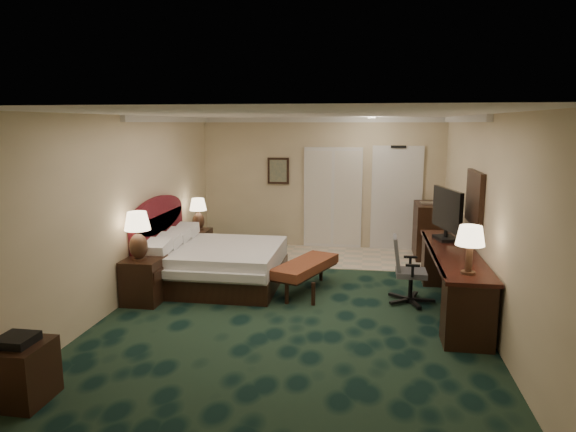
% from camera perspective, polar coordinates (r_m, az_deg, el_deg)
% --- Properties ---
extents(floor, '(5.00, 7.50, 0.00)m').
position_cam_1_polar(floor, '(7.40, 0.85, -10.16)').
color(floor, black).
rests_on(floor, ground).
extents(ceiling, '(5.00, 7.50, 0.00)m').
position_cam_1_polar(ceiling, '(6.94, 0.91, 11.23)').
color(ceiling, white).
rests_on(ceiling, wall_back).
extents(wall_back, '(5.00, 0.00, 2.70)m').
position_cam_1_polar(wall_back, '(10.73, 3.70, 3.65)').
color(wall_back, '#C0AE88').
rests_on(wall_back, ground).
extents(wall_front, '(5.00, 0.00, 2.70)m').
position_cam_1_polar(wall_front, '(3.49, -7.94, -10.54)').
color(wall_front, '#C0AE88').
rests_on(wall_front, ground).
extents(wall_left, '(0.00, 7.50, 2.70)m').
position_cam_1_polar(wall_left, '(7.79, -17.64, 0.68)').
color(wall_left, '#C0AE88').
rests_on(wall_left, ground).
extents(wall_right, '(0.00, 7.50, 2.70)m').
position_cam_1_polar(wall_right, '(7.14, 21.16, -0.37)').
color(wall_right, '#C0AE88').
rests_on(wall_right, ground).
extents(crown_molding, '(5.00, 7.50, 0.10)m').
position_cam_1_polar(crown_molding, '(6.94, 0.91, 10.82)').
color(crown_molding, white).
rests_on(crown_molding, wall_back).
extents(tile_patch, '(3.20, 1.70, 0.01)m').
position_cam_1_polar(tile_patch, '(10.10, 8.27, -4.62)').
color(tile_patch, beige).
rests_on(tile_patch, ground).
extents(headboard, '(0.12, 2.00, 1.40)m').
position_cam_1_polar(headboard, '(8.78, -14.16, -2.43)').
color(headboard, '#530D13').
rests_on(headboard, ground).
extents(entry_door, '(1.02, 0.06, 2.18)m').
position_cam_1_polar(entry_door, '(10.71, 11.95, 1.82)').
color(entry_door, white).
rests_on(entry_door, ground).
extents(closet_doors, '(1.20, 0.06, 2.10)m').
position_cam_1_polar(closet_doors, '(10.71, 4.99, 2.01)').
color(closet_doors, silver).
rests_on(closet_doors, ground).
extents(wall_art, '(0.45, 0.06, 0.55)m').
position_cam_1_polar(wall_art, '(10.79, -1.09, 5.04)').
color(wall_art, '#516359').
rests_on(wall_art, wall_back).
extents(wall_mirror, '(0.05, 0.95, 0.75)m').
position_cam_1_polar(wall_mirror, '(7.69, 20.04, 1.92)').
color(wall_mirror, white).
rests_on(wall_mirror, wall_right).
extents(bed, '(2.00, 1.85, 0.63)m').
position_cam_1_polar(bed, '(8.42, -7.79, -5.44)').
color(bed, silver).
rests_on(bed, ground).
extents(nightstand_near, '(0.52, 0.60, 0.65)m').
position_cam_1_polar(nightstand_near, '(7.82, -15.69, -6.90)').
color(nightstand_near, black).
rests_on(nightstand_near, ground).
extents(nightstand_far, '(0.45, 0.51, 0.56)m').
position_cam_1_polar(nightstand_far, '(10.10, -9.96, -3.07)').
color(nightstand_far, black).
rests_on(nightstand_far, ground).
extents(lamp_near, '(0.47, 0.47, 0.70)m').
position_cam_1_polar(lamp_near, '(7.61, -16.33, -2.14)').
color(lamp_near, black).
rests_on(lamp_near, nightstand_near).
extents(lamp_far, '(0.36, 0.36, 0.61)m').
position_cam_1_polar(lamp_far, '(9.97, -9.94, 0.20)').
color(lamp_far, black).
rests_on(lamp_far, nightstand_far).
extents(bed_bench, '(0.97, 1.48, 0.47)m').
position_cam_1_polar(bed_bench, '(8.03, 1.91, -6.72)').
color(bed_bench, brown).
rests_on(bed_bench, ground).
extents(side_table, '(0.53, 0.53, 0.57)m').
position_cam_1_polar(side_table, '(5.61, -27.65, -15.15)').
color(side_table, black).
rests_on(side_table, ground).
extents(desk, '(0.62, 2.90, 0.84)m').
position_cam_1_polar(desk, '(7.57, 17.78, -6.86)').
color(desk, black).
rests_on(desk, ground).
extents(tv, '(0.33, 1.00, 0.78)m').
position_cam_1_polar(tv, '(8.08, 17.24, 0.15)').
color(tv, black).
rests_on(tv, desk).
extents(desk_lamp, '(0.35, 0.35, 0.59)m').
position_cam_1_polar(desk_lamp, '(6.37, 19.53, -3.53)').
color(desk_lamp, black).
rests_on(desk_lamp, desk).
extents(desk_chair, '(0.58, 0.54, 0.98)m').
position_cam_1_polar(desk_chair, '(7.67, 13.53, -5.86)').
color(desk_chair, '#4B4B4D').
rests_on(desk_chair, ground).
extents(minibar, '(0.56, 1.00, 1.06)m').
position_cam_1_polar(minibar, '(10.35, 15.43, -1.56)').
color(minibar, black).
rests_on(minibar, ground).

